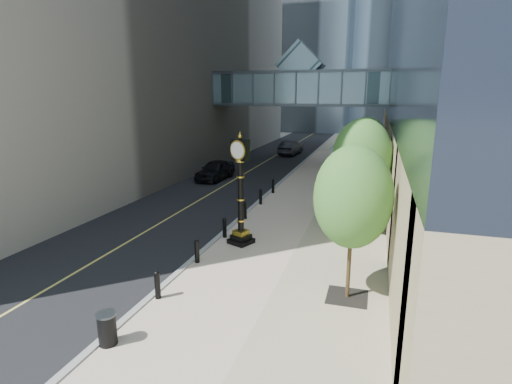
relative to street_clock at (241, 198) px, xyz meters
The scene contains 14 objects.
ground 7.42m from the street_clock, 76.43° to the right, with size 320.00×320.00×0.00m, color gray.
road 33.65m from the street_clock, 99.16° to the left, with size 8.00×180.00×0.02m, color black.
sidewalk 33.32m from the street_clock, 85.42° to the left, with size 8.00×180.00×0.06m, color #C3AC96.
curb 33.25m from the street_clock, 92.32° to the left, with size 0.25×180.00×0.07m, color gray.
distant_tower_c 117.18m from the street_clock, 92.20° to the left, with size 22.00×22.00×65.00m, color #9AAEC2.
skywalk 21.86m from the street_clock, 93.64° to the left, with size 17.00×4.20×5.80m.
entrance_canopy 9.00m from the street_clock, 54.28° to the left, with size 3.00×8.00×4.38m.
bollard_row 2.98m from the street_clock, 116.01° to the left, with size 0.20×16.20×0.90m.
street_trees 9.43m from the street_clock, 55.69° to the left, with size 2.84×28.45×5.84m.
street_clock is the anchor object (origin of this frame).
trash_bin 8.84m from the street_clock, 96.93° to the right, with size 0.52×0.52×0.90m, color black.
pedestrian 8.30m from the street_clock, 45.05° to the left, with size 0.67×0.44×1.85m, color beige.
car_near 15.24m from the street_clock, 117.11° to the left, with size 1.91×4.74×1.62m, color black.
car_far 29.62m from the street_clock, 97.44° to the left, with size 1.72×4.93×1.63m, color #222227.
Camera 1 is at (4.23, -10.10, 6.97)m, focal length 28.00 mm.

